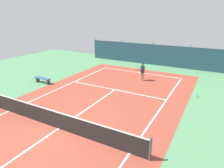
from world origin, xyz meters
The scene contains 9 objects.
ground_plane centered at (0.00, 0.00, 0.00)m, with size 36.00×36.00×0.00m, color #4C8456.
court_surface centered at (0.00, 0.00, 0.00)m, with size 11.02×26.60×0.01m.
tennis_net centered at (0.00, 0.00, 0.51)m, with size 10.12×0.10×1.10m.
back_fence centered at (0.00, 16.33, 0.67)m, with size 16.30×0.98×2.70m.
tennis_player centered at (1.08, 9.64, 0.96)m, with size 0.85×0.64×1.64m.
tennis_ball_near_player centered at (0.70, 8.87, 0.03)m, with size 0.07×0.07×0.07m, color #CCDB33.
tennis_ball_midcourt centered at (0.86, 4.07, 0.03)m, with size 0.07×0.07×0.07m, color #CCDB33.
courtside_bench centered at (-6.31, 4.83, 0.37)m, with size 1.60×0.40×0.49m.
water_bottle centered at (5.94, 7.97, 0.12)m, with size 0.08×0.08×0.24m, color #338CD8.
Camera 1 is at (6.82, -6.56, 5.76)m, focal length 31.56 mm.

